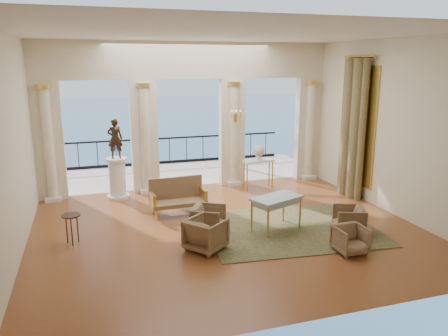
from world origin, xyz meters
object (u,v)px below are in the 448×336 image
object	(u,v)px
armchair_a	(209,218)
console_table	(258,165)
pedestal	(117,179)
side_table	(71,219)
statue	(115,138)
armchair_d	(206,233)
game_table	(277,200)
armchair_b	(351,238)
armchair_c	(349,218)
settee	(177,196)

from	to	relation	value
armchair_a	console_table	world-z (taller)	console_table
pedestal	side_table	distance (m)	3.35
statue	console_table	xyz separation A→B (m)	(4.31, -0.31, -1.02)
armchair_d	game_table	world-z (taller)	game_table
armchair_b	armchair_c	size ratio (longest dim) A/B	0.94
game_table	console_table	xyz separation A→B (m)	(0.91, 3.40, 0.03)
game_table	pedestal	size ratio (longest dim) A/B	1.12
side_table	statue	bearing A→B (deg)	68.71
pedestal	armchair_a	bearing A→B (deg)	-62.27
armchair_a	settee	xyz separation A→B (m)	(-0.41, 1.56, 0.11)
armchair_c	side_table	bearing A→B (deg)	-81.34
settee	statue	world-z (taller)	statue
armchair_c	armchair_a	bearing A→B (deg)	-86.37
pedestal	statue	world-z (taller)	statue
armchair_d	console_table	bearing A→B (deg)	-73.93
settee	console_table	xyz separation A→B (m)	(2.91, 1.56, 0.28)
armchair_d	game_table	bearing A→B (deg)	-111.42
armchair_d	pedestal	bearing A→B (deg)	-19.65
pedestal	side_table	world-z (taller)	pedestal
game_table	statue	size ratio (longest dim) A/B	1.17
armchair_d	side_table	xyz separation A→B (m)	(-2.72, 1.19, 0.19)
settee	game_table	distance (m)	2.73
armchair_b	armchair_c	distance (m)	1.18
game_table	console_table	bearing A→B (deg)	53.41
armchair_c	armchair_d	world-z (taller)	armchair_d
side_table	console_table	bearing A→B (deg)	26.91
armchair_d	settee	xyz separation A→B (m)	(-0.11, 2.44, 0.09)
statue	console_table	size ratio (longest dim) A/B	1.15
game_table	pedestal	xyz separation A→B (m)	(-3.39, 3.72, -0.15)
settee	statue	size ratio (longest dim) A/B	1.27
armchair_a	console_table	bearing A→B (deg)	-8.59
settee	game_table	bearing A→B (deg)	-44.76
armchair_a	pedestal	distance (m)	3.89
pedestal	side_table	bearing A→B (deg)	-111.29
armchair_d	statue	size ratio (longest dim) A/B	0.66
side_table	armchair_c	bearing A→B (deg)	-11.45
armchair_b	armchair_a	bearing A→B (deg)	141.52
armchair_a	game_table	xyz separation A→B (m)	(1.59, -0.28, 0.37)
armchair_d	side_table	bearing A→B (deg)	27.43
statue	game_table	bearing A→B (deg)	139.04
console_table	side_table	size ratio (longest dim) A/B	1.50
game_table	pedestal	distance (m)	5.03
armchair_d	statue	distance (m)	4.77
settee	side_table	bearing A→B (deg)	-156.60
console_table	armchair_d	bearing A→B (deg)	-133.10
statue	side_table	bearing A→B (deg)	75.34
armchair_a	statue	xyz separation A→B (m)	(-1.81, 3.43, 1.41)
console_table	settee	bearing A→B (deg)	-159.89
armchair_a	armchair_d	bearing A→B (deg)	-168.99
armchair_c	game_table	size ratio (longest dim) A/B	0.51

